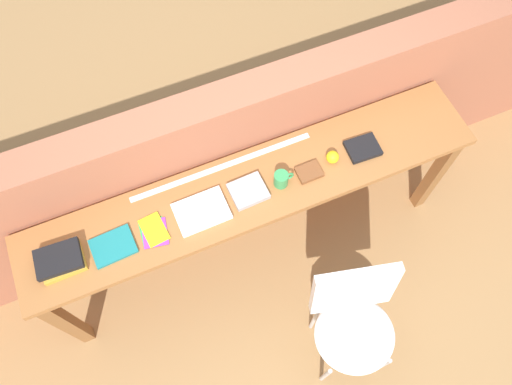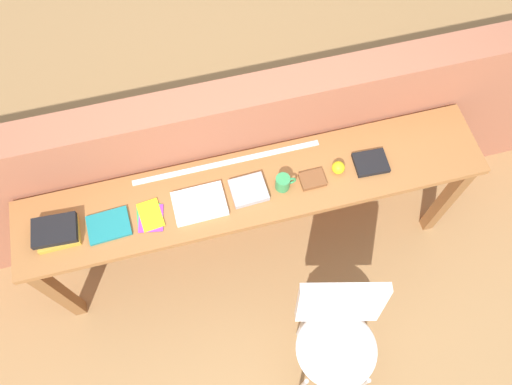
{
  "view_description": "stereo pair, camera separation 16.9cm",
  "coord_description": "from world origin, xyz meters",
  "px_view_note": "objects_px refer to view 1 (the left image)",
  "views": [
    {
      "loc": [
        -0.43,
        -0.78,
        3.22
      ],
      "look_at": [
        0.0,
        0.25,
        0.9
      ],
      "focal_mm": 35.0,
      "sensor_mm": 36.0,
      "label": 1
    },
    {
      "loc": [
        -0.27,
        -0.83,
        3.22
      ],
      "look_at": [
        0.0,
        0.25,
        0.9
      ],
      "focal_mm": 35.0,
      "sensor_mm": 36.0,
      "label": 2
    }
  ],
  "objects_px": {
    "mug": "(282,179)",
    "leather_journal_brown": "(309,172)",
    "chair_white_moulded": "(354,319)",
    "book_stack_leftmost": "(60,260)",
    "pamphlet_pile_colourful": "(154,232)",
    "book_repair_rightmost": "(363,148)",
    "magazine_cycling": "(113,246)",
    "sports_ball_small": "(333,157)",
    "book_open_centre": "(202,211)"
  },
  "relations": [
    {
      "from": "book_repair_rightmost",
      "to": "pamphlet_pile_colourful",
      "type": "bearing_deg",
      "value": -176.3
    },
    {
      "from": "magazine_cycling",
      "to": "mug",
      "type": "relative_size",
      "value": 1.91
    },
    {
      "from": "pamphlet_pile_colourful",
      "to": "mug",
      "type": "height_order",
      "value": "mug"
    },
    {
      "from": "mug",
      "to": "book_repair_rightmost",
      "type": "bearing_deg",
      "value": 1.66
    },
    {
      "from": "chair_white_moulded",
      "to": "book_stack_leftmost",
      "type": "xyz_separation_m",
      "value": [
        -1.27,
        0.76,
        0.39
      ]
    },
    {
      "from": "book_stack_leftmost",
      "to": "book_open_centre",
      "type": "distance_m",
      "value": 0.72
    },
    {
      "from": "chair_white_moulded",
      "to": "pamphlet_pile_colourful",
      "type": "bearing_deg",
      "value": 137.79
    },
    {
      "from": "chair_white_moulded",
      "to": "sports_ball_small",
      "type": "bearing_deg",
      "value": 75.64
    },
    {
      "from": "chair_white_moulded",
      "to": "magazine_cycling",
      "type": "distance_m",
      "value": 1.31
    },
    {
      "from": "pamphlet_pile_colourful",
      "to": "mug",
      "type": "relative_size",
      "value": 1.72
    },
    {
      "from": "book_stack_leftmost",
      "to": "mug",
      "type": "distance_m",
      "value": 1.16
    },
    {
      "from": "sports_ball_small",
      "to": "mug",
      "type": "bearing_deg",
      "value": -176.43
    },
    {
      "from": "book_open_centre",
      "to": "sports_ball_small",
      "type": "height_order",
      "value": "sports_ball_small"
    },
    {
      "from": "chair_white_moulded",
      "to": "book_open_centre",
      "type": "relative_size",
      "value": 3.32
    },
    {
      "from": "book_stack_leftmost",
      "to": "sports_ball_small",
      "type": "relative_size",
      "value": 3.28
    },
    {
      "from": "magazine_cycling",
      "to": "book_stack_leftmost",
      "type": "bearing_deg",
      "value": 172.56
    },
    {
      "from": "book_stack_leftmost",
      "to": "leather_journal_brown",
      "type": "xyz_separation_m",
      "value": [
        1.32,
        -0.02,
        -0.02
      ]
    },
    {
      "from": "book_stack_leftmost",
      "to": "pamphlet_pile_colourful",
      "type": "height_order",
      "value": "book_stack_leftmost"
    },
    {
      "from": "chair_white_moulded",
      "to": "book_open_centre",
      "type": "distance_m",
      "value": 1.0
    },
    {
      "from": "chair_white_moulded",
      "to": "book_stack_leftmost",
      "type": "relative_size",
      "value": 3.94
    },
    {
      "from": "pamphlet_pile_colourful",
      "to": "mug",
      "type": "distance_m",
      "value": 0.7
    },
    {
      "from": "chair_white_moulded",
      "to": "pamphlet_pile_colourful",
      "type": "height_order",
      "value": "chair_white_moulded"
    },
    {
      "from": "book_stack_leftmost",
      "to": "pamphlet_pile_colourful",
      "type": "relative_size",
      "value": 1.19
    },
    {
      "from": "sports_ball_small",
      "to": "pamphlet_pile_colourful",
      "type": "bearing_deg",
      "value": -178.74
    },
    {
      "from": "pamphlet_pile_colourful",
      "to": "book_open_centre",
      "type": "bearing_deg",
      "value": 1.77
    },
    {
      "from": "mug",
      "to": "book_repair_rightmost",
      "type": "xyz_separation_m",
      "value": [
        0.49,
        0.01,
        -0.03
      ]
    },
    {
      "from": "pamphlet_pile_colourful",
      "to": "sports_ball_small",
      "type": "height_order",
      "value": "sports_ball_small"
    },
    {
      "from": "chair_white_moulded",
      "to": "book_repair_rightmost",
      "type": "xyz_separation_m",
      "value": [
        0.38,
        0.75,
        0.37
      ]
    },
    {
      "from": "pamphlet_pile_colourful",
      "to": "book_repair_rightmost",
      "type": "relative_size",
      "value": 1.09
    },
    {
      "from": "pamphlet_pile_colourful",
      "to": "book_repair_rightmost",
      "type": "bearing_deg",
      "value": 0.83
    },
    {
      "from": "magazine_cycling",
      "to": "pamphlet_pile_colourful",
      "type": "relative_size",
      "value": 1.11
    },
    {
      "from": "leather_journal_brown",
      "to": "sports_ball_small",
      "type": "distance_m",
      "value": 0.15
    },
    {
      "from": "book_stack_leftmost",
      "to": "book_repair_rightmost",
      "type": "xyz_separation_m",
      "value": [
        1.65,
        -0.0,
        -0.02
      ]
    },
    {
      "from": "pamphlet_pile_colourful",
      "to": "leather_journal_brown",
      "type": "relative_size",
      "value": 1.46
    },
    {
      "from": "sports_ball_small",
      "to": "leather_journal_brown",
      "type": "bearing_deg",
      "value": -170.92
    },
    {
      "from": "leather_journal_brown",
      "to": "sports_ball_small",
      "type": "height_order",
      "value": "sports_ball_small"
    },
    {
      "from": "chair_white_moulded",
      "to": "mug",
      "type": "bearing_deg",
      "value": 98.62
    },
    {
      "from": "magazine_cycling",
      "to": "book_open_centre",
      "type": "bearing_deg",
      "value": -2.39
    },
    {
      "from": "leather_journal_brown",
      "to": "book_stack_leftmost",
      "type": "bearing_deg",
      "value": 178.3
    },
    {
      "from": "magazine_cycling",
      "to": "leather_journal_brown",
      "type": "relative_size",
      "value": 1.62
    },
    {
      "from": "chair_white_moulded",
      "to": "book_repair_rightmost",
      "type": "height_order",
      "value": "book_repair_rightmost"
    },
    {
      "from": "pamphlet_pile_colourful",
      "to": "book_open_centre",
      "type": "distance_m",
      "value": 0.26
    },
    {
      "from": "magazine_cycling",
      "to": "pamphlet_pile_colourful",
      "type": "distance_m",
      "value": 0.21
    },
    {
      "from": "leather_journal_brown",
      "to": "magazine_cycling",
      "type": "bearing_deg",
      "value": 179.1
    },
    {
      "from": "book_open_centre",
      "to": "sports_ball_small",
      "type": "xyz_separation_m",
      "value": [
        0.75,
        0.01,
        0.02
      ]
    },
    {
      "from": "magazine_cycling",
      "to": "book_repair_rightmost",
      "type": "xyz_separation_m",
      "value": [
        1.4,
        0.01,
        0.0
      ]
    },
    {
      "from": "pamphlet_pile_colourful",
      "to": "sports_ball_small",
      "type": "relative_size",
      "value": 2.75
    },
    {
      "from": "book_open_centre",
      "to": "magazine_cycling",
      "type": "bearing_deg",
      "value": 179.71
    },
    {
      "from": "mug",
      "to": "leather_journal_brown",
      "type": "height_order",
      "value": "mug"
    },
    {
      "from": "book_stack_leftmost",
      "to": "leather_journal_brown",
      "type": "height_order",
      "value": "book_stack_leftmost"
    }
  ]
}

